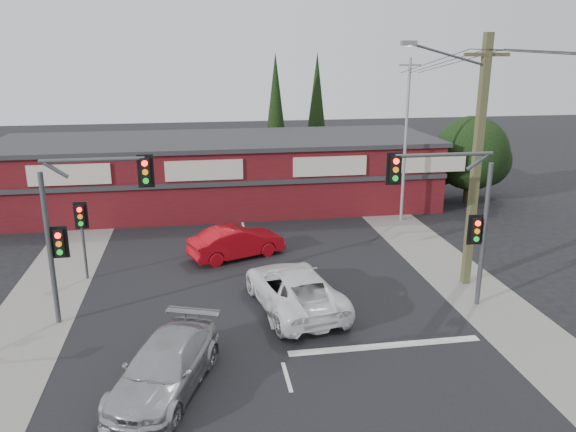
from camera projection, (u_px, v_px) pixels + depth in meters
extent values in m
plane|color=black|center=(274.00, 333.00, 19.35)|extent=(120.00, 120.00, 0.00)
cube|color=black|center=(258.00, 277.00, 24.08)|extent=(14.00, 70.00, 0.01)
cube|color=gray|center=(50.00, 290.00, 22.76)|extent=(3.00, 70.00, 0.02)
cube|color=gray|center=(445.00, 265.00, 25.39)|extent=(3.00, 70.00, 0.02)
cube|color=silver|center=(385.00, 346.00, 18.47)|extent=(6.50, 0.35, 0.01)
imported|color=white|center=(294.00, 288.00, 20.99)|extent=(3.58, 6.08, 1.59)
imported|color=#A8AAAD|center=(165.00, 367.00, 15.90)|extent=(3.65, 5.41, 1.46)
imported|color=#B00A13|center=(237.00, 242.00, 26.21)|extent=(4.75, 3.10, 1.48)
cube|color=silver|center=(287.00, 377.00, 16.71)|extent=(0.12, 1.60, 0.01)
cube|color=silver|center=(270.00, 319.00, 20.31)|extent=(0.12, 1.60, 0.01)
cube|color=silver|center=(258.00, 278.00, 23.91)|extent=(0.12, 1.60, 0.01)
cube|color=silver|center=(250.00, 248.00, 27.51)|extent=(0.12, 1.60, 0.01)
cube|color=silver|center=(243.00, 225.00, 31.11)|extent=(0.12, 1.60, 0.01)
cube|color=silver|center=(238.00, 207.00, 34.71)|extent=(0.12, 1.60, 0.01)
cube|color=#4D0F14|center=(220.00, 174.00, 34.71)|extent=(26.00, 8.00, 4.00)
cube|color=#2D2D30|center=(219.00, 140.00, 34.11)|extent=(26.40, 8.40, 0.25)
cube|color=beige|center=(69.00, 175.00, 29.33)|extent=(4.20, 0.12, 1.10)
cube|color=beige|center=(204.00, 170.00, 30.41)|extent=(4.20, 0.12, 1.10)
cube|color=beige|center=(330.00, 166.00, 31.49)|extent=(4.20, 0.12, 1.10)
cube|color=beige|center=(431.00, 163.00, 32.42)|extent=(4.20, 0.12, 1.10)
cube|color=#2D2D30|center=(223.00, 184.00, 30.75)|extent=(26.00, 0.15, 0.25)
cylinder|color=#2D2116|center=(468.00, 189.00, 35.53)|extent=(0.50, 0.50, 1.80)
sphere|color=black|center=(471.00, 153.00, 34.88)|extent=(4.60, 4.60, 4.60)
sphere|color=black|center=(485.00, 161.00, 36.25)|extent=(3.40, 3.40, 3.40)
sphere|color=black|center=(441.00, 164.00, 36.26)|extent=(2.80, 2.80, 2.80)
cylinder|color=#2D2116|center=(276.00, 165.00, 42.31)|extent=(0.24, 0.24, 2.00)
cone|color=black|center=(276.00, 105.00, 41.03)|extent=(1.80, 1.80, 7.50)
cylinder|color=#2D2116|center=(316.00, 159.00, 44.75)|extent=(0.24, 0.24, 2.00)
cone|color=black|center=(317.00, 102.00, 43.47)|extent=(1.80, 1.80, 7.50)
cylinder|color=#47494C|center=(50.00, 250.00, 19.30)|extent=(0.18, 0.18, 5.50)
cylinder|color=#47494C|center=(92.00, 160.00, 18.68)|extent=(3.40, 0.14, 0.14)
cylinder|color=#47494C|center=(56.00, 170.00, 18.58)|extent=(0.82, 0.14, 0.63)
cube|color=black|center=(146.00, 171.00, 19.07)|extent=(0.32, 0.22, 0.95)
cube|color=black|center=(146.00, 171.00, 19.14)|extent=(0.55, 0.04, 1.15)
cylinder|color=#FF0C07|center=(145.00, 163.00, 18.86)|extent=(0.20, 0.06, 0.20)
cylinder|color=orange|center=(145.00, 172.00, 18.95)|extent=(0.20, 0.06, 0.20)
cylinder|color=#0CE526|center=(146.00, 181.00, 19.03)|extent=(0.20, 0.06, 0.20)
cube|color=black|center=(60.00, 243.00, 19.28)|extent=(0.32, 0.22, 0.95)
cube|color=black|center=(60.00, 242.00, 19.35)|extent=(0.55, 0.04, 1.15)
cylinder|color=#FF0C07|center=(58.00, 236.00, 19.07)|extent=(0.20, 0.06, 0.20)
cylinder|color=orange|center=(59.00, 244.00, 19.16)|extent=(0.20, 0.06, 0.20)
cylinder|color=#0CE526|center=(60.00, 252.00, 19.24)|extent=(0.20, 0.06, 0.20)
cylinder|color=#47494C|center=(484.00, 236.00, 20.75)|extent=(0.18, 0.18, 5.50)
cylinder|color=#47494C|center=(444.00, 155.00, 19.59)|extent=(3.60, 0.14, 0.14)
cylinder|color=#47494C|center=(477.00, 162.00, 19.87)|extent=(0.82, 0.14, 0.63)
cube|color=black|center=(395.00, 169.00, 19.44)|extent=(0.32, 0.22, 0.95)
cube|color=black|center=(394.00, 169.00, 19.51)|extent=(0.55, 0.04, 1.15)
cylinder|color=#FF0C07|center=(396.00, 161.00, 19.23)|extent=(0.20, 0.06, 0.20)
cylinder|color=orange|center=(396.00, 170.00, 19.32)|extent=(0.20, 0.06, 0.20)
cylinder|color=#0CE526|center=(395.00, 178.00, 19.40)|extent=(0.20, 0.06, 0.20)
cube|color=black|center=(475.00, 230.00, 20.63)|extent=(0.32, 0.22, 0.95)
cube|color=black|center=(475.00, 230.00, 20.69)|extent=(0.55, 0.04, 1.15)
cylinder|color=#FF0C07|center=(478.00, 223.00, 20.42)|extent=(0.20, 0.06, 0.20)
cylinder|color=orange|center=(477.00, 231.00, 20.50)|extent=(0.20, 0.06, 0.20)
cylinder|color=#0CE526|center=(476.00, 239.00, 20.59)|extent=(0.20, 0.06, 0.20)
cylinder|color=#47494C|center=(84.00, 246.00, 23.48)|extent=(0.12, 0.12, 3.00)
cube|color=black|center=(81.00, 216.00, 23.11)|extent=(0.32, 0.22, 0.95)
cube|color=black|center=(81.00, 215.00, 23.18)|extent=(0.55, 0.04, 1.15)
cylinder|color=#FF0C07|center=(79.00, 210.00, 22.91)|extent=(0.20, 0.06, 0.20)
cylinder|color=orange|center=(80.00, 217.00, 22.99)|extent=(0.20, 0.06, 0.20)
cylinder|color=#0CE526|center=(81.00, 224.00, 23.08)|extent=(0.20, 0.06, 0.20)
cube|color=brown|center=(476.00, 165.00, 22.08)|extent=(0.30, 0.30, 10.00)
cube|color=brown|center=(487.00, 55.00, 20.89)|extent=(1.80, 0.14, 0.14)
cylinder|color=#47494C|center=(448.00, 55.00, 20.50)|extent=(3.23, 0.39, 0.89)
cube|color=slate|center=(409.00, 43.00, 19.99)|extent=(0.55, 0.25, 0.18)
cylinder|color=silver|center=(409.00, 46.00, 20.02)|extent=(0.28, 0.28, 0.05)
cylinder|color=gray|center=(405.00, 142.00, 30.82)|extent=(0.16, 0.16, 9.00)
cube|color=gray|center=(410.00, 65.00, 29.65)|extent=(1.20, 0.10, 0.10)
cylinder|color=black|center=(429.00, 63.00, 25.21)|extent=(0.73, 9.01, 1.22)
cylinder|color=black|center=(442.00, 63.00, 25.30)|extent=(0.52, 9.00, 1.22)
cylinder|color=black|center=(454.00, 63.00, 25.39)|extent=(0.31, 9.00, 1.22)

